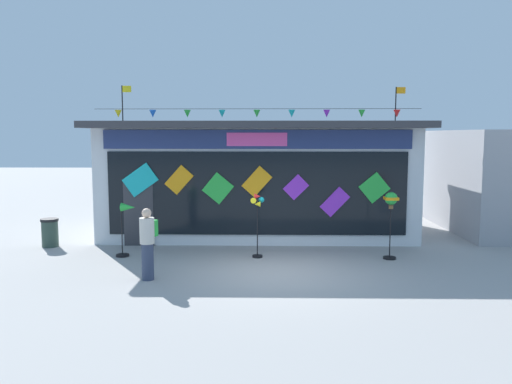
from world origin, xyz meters
The scene contains 7 objects.
ground_plane centered at (0.00, 0.00, 0.00)m, with size 80.00×80.00×0.00m, color #9E9B99.
kite_shop_building centered at (-0.52, 5.62, 1.90)m, with size 10.36×6.05×5.06m.
wind_spinner_far_left centered at (-4.09, 1.58, 1.02)m, with size 0.58×0.36×1.50m.
wind_spinner_left centered at (-0.48, 1.51, 1.21)m, with size 0.37×0.28×1.78m.
wind_spinner_center_left centered at (3.11, 1.42, 1.44)m, with size 0.35×0.35×1.83m.
person_mid_plaza centered at (-2.98, -0.70, 0.89)m, with size 0.38×0.48×1.68m.
trash_bin centered at (-6.76, 2.79, 0.43)m, with size 0.52×0.52×0.85m.
Camera 1 is at (-0.24, -12.38, 3.36)m, focal length 36.22 mm.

